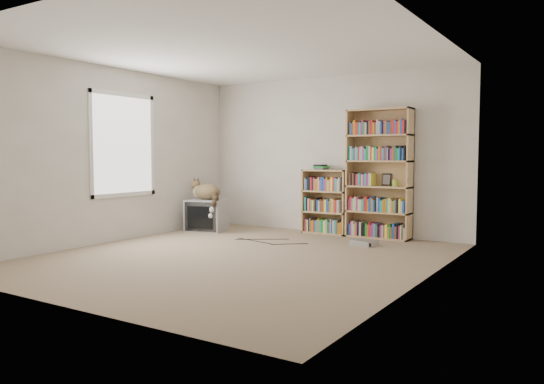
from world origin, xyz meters
The scene contains 17 objects.
floor centered at (0.00, 0.00, 0.00)m, with size 4.50×5.00×0.01m, color gray.
wall_back centered at (0.00, 2.50, 1.25)m, with size 4.50×0.02×2.50m, color silver.
wall_front centered at (0.00, -2.50, 1.25)m, with size 4.50×0.02×2.50m, color silver.
wall_left centered at (-2.25, 0.00, 1.25)m, with size 0.02×5.00×2.50m, color silver.
wall_right centered at (2.25, 0.00, 1.25)m, with size 0.02×5.00×2.50m, color silver.
ceiling centered at (0.00, 0.00, 2.50)m, with size 4.50×5.00×0.02m, color white.
window centered at (-2.24, 0.20, 1.40)m, with size 0.02×1.22×1.52m, color white.
crt_tv centered at (-1.80, 1.57, 0.26)m, with size 0.72×0.68×0.52m.
cat centered at (-1.75, 1.53, 0.61)m, with size 0.71×0.52×0.58m.
bookcase_tall centered at (0.88, 2.36, 0.91)m, with size 0.97×0.30×1.93m.
bookcase_short centered at (0.00, 2.36, 0.47)m, with size 0.74×0.30×1.02m.
book_stack centered at (-0.09, 2.32, 1.06)m, with size 0.19×0.25×0.08m, color red.
green_mug centered at (1.14, 2.34, 0.84)m, with size 0.09×0.09×0.10m, color #91B834.
framed_print centered at (0.96, 2.44, 0.88)m, with size 0.14×0.01×0.18m, color black.
dvd_player centered at (0.95, 1.61, 0.04)m, with size 0.33×0.23×0.07m, color #B6B6BB.
wall_outlet centered at (-2.24, 1.92, 0.32)m, with size 0.01×0.08×0.13m, color silver.
floor_cables centered at (-0.20, 1.21, 0.00)m, with size 1.20×0.70×0.01m, color black, non-canonical shape.
Camera 1 is at (3.75, -5.21, 1.25)m, focal length 35.00 mm.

